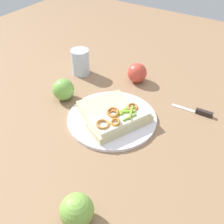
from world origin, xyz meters
name	(u,v)px	position (x,y,z in m)	size (l,w,h in m)	color
ground_plane	(112,120)	(0.00, 0.00, 0.00)	(2.00, 2.00, 0.00)	#926F4E
plate	(112,118)	(0.00, 0.00, 0.01)	(0.27, 0.27, 0.01)	white
sandwich	(120,120)	(-0.02, -0.04, 0.03)	(0.20, 0.15, 0.05)	beige
bread_slice_side	(105,107)	(0.02, 0.04, 0.02)	(0.15, 0.10, 0.02)	beige
apple_0	(137,73)	(0.23, 0.04, 0.04)	(0.07, 0.07, 0.07)	#C84233
apple_1	(63,90)	(0.01, 0.19, 0.04)	(0.07, 0.07, 0.07)	#71AF45
apple_2	(77,210)	(-0.31, -0.11, 0.04)	(0.07, 0.07, 0.07)	#7BAE44
drinking_glass	(80,62)	(0.17, 0.25, 0.05)	(0.07, 0.07, 0.10)	silver
knife	(199,112)	(0.17, -0.21, 0.01)	(0.02, 0.13, 0.02)	silver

